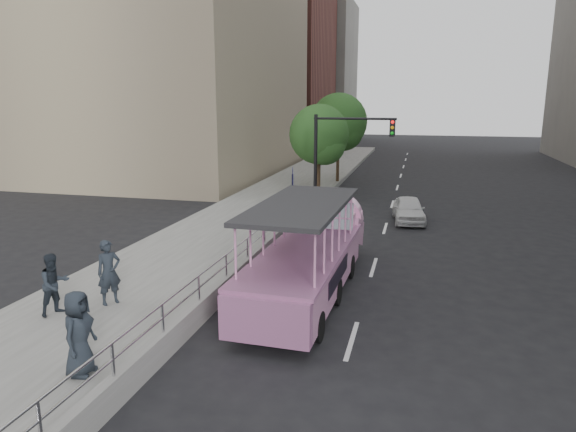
# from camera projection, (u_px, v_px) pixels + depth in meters

# --- Properties ---
(ground) EXTENTS (160.00, 160.00, 0.00)m
(ground) POSITION_uv_depth(u_px,v_px,m) (327.00, 306.00, 15.01)
(ground) COLOR black
(sidewalk) EXTENTS (5.50, 80.00, 0.30)m
(sidewalk) POSITION_uv_depth(u_px,v_px,m) (250.00, 217.00, 25.83)
(sidewalk) COLOR #A2A29D
(sidewalk) RESTS_ON ground
(kerb_wall) EXTENTS (0.24, 30.00, 0.36)m
(kerb_wall) POSITION_uv_depth(u_px,v_px,m) (247.00, 262.00, 17.55)
(kerb_wall) COLOR #A6A6A1
(kerb_wall) RESTS_ON sidewalk
(guardrail) EXTENTS (0.07, 22.00, 0.71)m
(guardrail) POSITION_uv_depth(u_px,v_px,m) (247.00, 244.00, 17.41)
(guardrail) COLOR silver
(guardrail) RESTS_ON kerb_wall
(duck_boat) EXTENTS (2.51, 9.24, 3.05)m
(duck_boat) POSITION_uv_depth(u_px,v_px,m) (311.00, 255.00, 16.14)
(duck_boat) COLOR black
(duck_boat) RESTS_ON ground
(car) EXTENTS (1.86, 3.75, 1.23)m
(car) POSITION_uv_depth(u_px,v_px,m) (409.00, 209.00, 25.46)
(car) COLOR white
(car) RESTS_ON ground
(pedestrian_near) EXTENTS (0.75, 0.80, 1.84)m
(pedestrian_near) POSITION_uv_depth(u_px,v_px,m) (109.00, 272.00, 14.26)
(pedestrian_near) COLOR #222931
(pedestrian_near) RESTS_ON sidewalk
(pedestrian_mid) EXTENTS (0.90, 1.00, 1.68)m
(pedestrian_mid) POSITION_uv_depth(u_px,v_px,m) (54.00, 284.00, 13.57)
(pedestrian_mid) COLOR #222931
(pedestrian_mid) RESTS_ON sidewalk
(pedestrian_far) EXTENTS (0.67, 0.94, 1.82)m
(pedestrian_far) POSITION_uv_depth(u_px,v_px,m) (79.00, 333.00, 10.53)
(pedestrian_far) COLOR #222931
(pedestrian_far) RESTS_ON sidewalk
(parking_sign) EXTENTS (0.19, 0.66, 2.99)m
(parking_sign) POSITION_uv_depth(u_px,v_px,m) (293.00, 193.00, 22.83)
(parking_sign) COLOR black
(parking_sign) RESTS_ON ground
(traffic_signal) EXTENTS (4.20, 0.32, 5.20)m
(traffic_signal) POSITION_uv_depth(u_px,v_px,m) (338.00, 148.00, 26.47)
(traffic_signal) COLOR black
(traffic_signal) RESTS_ON ground
(street_tree_near) EXTENTS (3.52, 3.52, 5.72)m
(street_tree_near) POSITION_uv_depth(u_px,v_px,m) (321.00, 137.00, 30.03)
(street_tree_near) COLOR #3A261A
(street_tree_near) RESTS_ON ground
(street_tree_far) EXTENTS (3.97, 3.97, 6.45)m
(street_tree_far) POSITION_uv_depth(u_px,v_px,m) (340.00, 124.00, 35.54)
(street_tree_far) COLOR #3A261A
(street_tree_far) RESTS_ON ground
(midrise_brick) EXTENTS (18.00, 16.00, 26.00)m
(midrise_brick) POSITION_uv_depth(u_px,v_px,m) (252.00, 41.00, 61.89)
(midrise_brick) COLOR brown
(midrise_brick) RESTS_ON ground
(midrise_stone_b) EXTENTS (16.00, 14.00, 20.00)m
(midrise_stone_b) POSITION_uv_depth(u_px,v_px,m) (299.00, 73.00, 77.18)
(midrise_stone_b) COLOR gray
(midrise_stone_b) RESTS_ON ground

